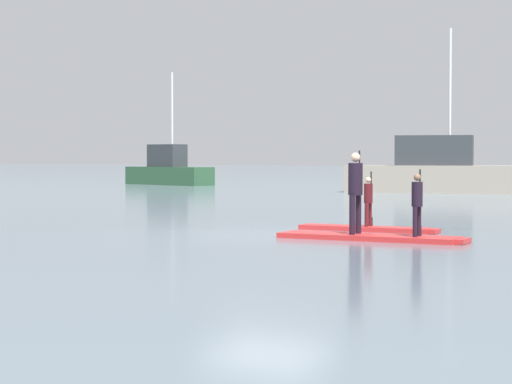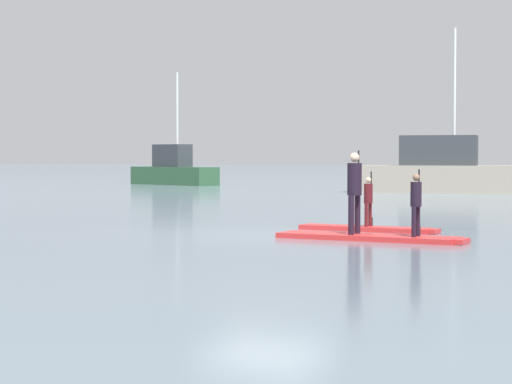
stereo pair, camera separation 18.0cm
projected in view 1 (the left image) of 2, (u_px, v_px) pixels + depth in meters
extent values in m
plane|color=slate|center=(268.00, 235.00, 19.65)|extent=(240.00, 240.00, 0.00)
cube|color=red|center=(365.00, 229.00, 20.80)|extent=(2.91, 0.67, 0.10)
cube|color=red|center=(433.00, 231.00, 20.10)|extent=(0.25, 0.41, 0.09)
cylinder|color=#4C1419|center=(370.00, 214.00, 20.85)|extent=(0.08, 0.08, 0.50)
cylinder|color=#4C1419|center=(366.00, 215.00, 20.66)|extent=(0.08, 0.08, 0.50)
cylinder|color=#4C1419|center=(368.00, 193.00, 20.74)|extent=(0.19, 0.19, 0.41)
sphere|color=beige|center=(368.00, 180.00, 20.73)|extent=(0.12, 0.12, 0.12)
cylinder|color=black|center=(371.00, 199.00, 20.89)|extent=(0.03, 0.03, 1.17)
cube|color=black|center=(371.00, 222.00, 20.91)|extent=(0.03, 0.14, 0.18)
cube|color=red|center=(368.00, 237.00, 18.61)|extent=(3.55, 0.98, 0.10)
cube|color=red|center=(461.00, 241.00, 17.79)|extent=(0.27, 0.58, 0.09)
cylinder|color=black|center=(358.00, 214.00, 18.86)|extent=(0.11, 0.11, 0.75)
cylinder|color=black|center=(352.00, 215.00, 18.57)|extent=(0.11, 0.11, 0.75)
cylinder|color=black|center=(355.00, 179.00, 18.69)|extent=(0.29, 0.29, 0.62)
sphere|color=beige|center=(356.00, 157.00, 18.68)|extent=(0.18, 0.18, 0.18)
cylinder|color=black|center=(359.00, 192.00, 18.89)|extent=(0.03, 0.03, 1.61)
cube|color=black|center=(359.00, 229.00, 18.91)|extent=(0.04, 0.14, 0.18)
cylinder|color=black|center=(419.00, 221.00, 18.27)|extent=(0.09, 0.09, 0.56)
cylinder|color=black|center=(415.00, 222.00, 18.05)|extent=(0.09, 0.09, 0.56)
cylinder|color=black|center=(417.00, 194.00, 18.14)|extent=(0.22, 0.22, 0.46)
sphere|color=#8C664C|center=(417.00, 177.00, 18.13)|extent=(0.13, 0.13, 0.13)
cylinder|color=black|center=(420.00, 203.00, 18.30)|extent=(0.03, 0.03, 1.25)
cube|color=black|center=(420.00, 231.00, 18.32)|extent=(0.04, 0.14, 0.18)
cube|color=#9E9384|center=(443.00, 179.00, 41.90)|extent=(8.56, 4.00, 1.18)
cube|color=#33383D|center=(434.00, 150.00, 41.96)|extent=(3.48, 2.08, 1.29)
cylinder|color=silver|center=(450.00, 82.00, 41.68)|extent=(0.12, 0.12, 4.59)
cube|color=#2D5638|center=(169.00, 176.00, 53.48)|extent=(5.99, 2.89, 0.99)
cube|color=#33383D|center=(167.00, 156.00, 53.53)|extent=(2.38, 1.60, 1.24)
cylinder|color=silver|center=(172.00, 108.00, 53.13)|extent=(0.12, 0.12, 3.93)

